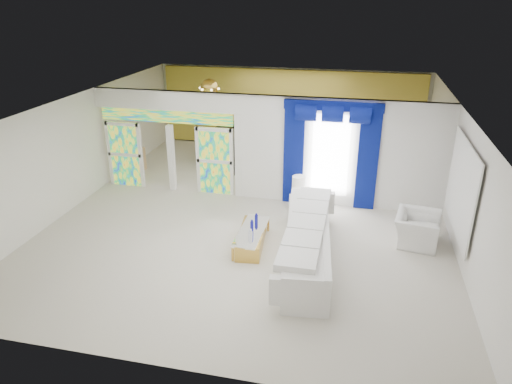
% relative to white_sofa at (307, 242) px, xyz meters
% --- Properties ---
extents(floor, '(12.00, 12.00, 0.00)m').
position_rel_white_sofa_xyz_m(floor, '(-1.69, 2.14, -0.41)').
color(floor, '#B7AF9E').
rests_on(floor, ground).
extents(dividing_wall, '(5.70, 0.18, 3.00)m').
position_rel_white_sofa_xyz_m(dividing_wall, '(0.46, 3.14, 1.09)').
color(dividing_wall, white).
rests_on(dividing_wall, ground).
extents(dividing_header, '(4.30, 0.18, 0.55)m').
position_rel_white_sofa_xyz_m(dividing_header, '(-4.54, 3.14, 2.32)').
color(dividing_header, white).
rests_on(dividing_header, dividing_wall).
extents(stained_panel_left, '(0.95, 0.04, 2.00)m').
position_rel_white_sofa_xyz_m(stained_panel_left, '(-5.96, 3.14, 0.59)').
color(stained_panel_left, '#994C3F').
rests_on(stained_panel_left, ground).
extents(stained_panel_right, '(0.95, 0.04, 2.00)m').
position_rel_white_sofa_xyz_m(stained_panel_right, '(-3.11, 3.14, 0.59)').
color(stained_panel_right, '#994C3F').
rests_on(stained_panel_right, ground).
extents(stained_transom, '(4.00, 0.05, 0.35)m').
position_rel_white_sofa_xyz_m(stained_transom, '(-4.54, 3.14, 1.84)').
color(stained_transom, '#994C3F').
rests_on(stained_transom, dividing_header).
extents(window_pane, '(1.00, 0.02, 2.30)m').
position_rel_white_sofa_xyz_m(window_pane, '(0.21, 3.04, 1.04)').
color(window_pane, white).
rests_on(window_pane, dividing_wall).
extents(blue_drape_left, '(0.55, 0.10, 2.80)m').
position_rel_white_sofa_xyz_m(blue_drape_left, '(-0.79, 3.01, 0.99)').
color(blue_drape_left, '#030E46').
rests_on(blue_drape_left, ground).
extents(blue_drape_right, '(0.55, 0.10, 2.80)m').
position_rel_white_sofa_xyz_m(blue_drape_right, '(1.21, 3.01, 0.99)').
color(blue_drape_right, '#030E46').
rests_on(blue_drape_right, ground).
extents(blue_pelmet, '(2.60, 0.12, 0.25)m').
position_rel_white_sofa_xyz_m(blue_pelmet, '(0.21, 3.01, 2.41)').
color(blue_pelmet, '#030E46').
rests_on(blue_pelmet, dividing_wall).
extents(wall_mirror, '(0.04, 2.70, 1.90)m').
position_rel_white_sofa_xyz_m(wall_mirror, '(3.25, 1.14, 1.14)').
color(wall_mirror, white).
rests_on(wall_mirror, ground).
extents(gold_curtains, '(9.70, 0.12, 2.90)m').
position_rel_white_sofa_xyz_m(gold_curtains, '(-1.69, 8.04, 1.09)').
color(gold_curtains, '#B68A2B').
rests_on(gold_curtains, ground).
extents(white_sofa, '(1.35, 4.34, 0.81)m').
position_rel_white_sofa_xyz_m(white_sofa, '(0.00, 0.00, 0.00)').
color(white_sofa, white).
rests_on(white_sofa, ground).
extents(coffee_table, '(0.73, 1.72, 0.37)m').
position_rel_white_sofa_xyz_m(coffee_table, '(-1.35, 0.30, -0.22)').
color(coffee_table, gold).
rests_on(coffee_table, ground).
extents(console_table, '(1.12, 0.48, 0.36)m').
position_rel_white_sofa_xyz_m(console_table, '(-0.27, 2.62, -0.23)').
color(console_table, white).
rests_on(console_table, ground).
extents(table_lamp, '(0.36, 0.36, 0.58)m').
position_rel_white_sofa_xyz_m(table_lamp, '(-0.57, 2.62, 0.24)').
color(table_lamp, white).
rests_on(table_lamp, console_table).
extents(armchair, '(1.16, 1.28, 0.73)m').
position_rel_white_sofa_xyz_m(armchair, '(2.46, 1.28, -0.04)').
color(armchair, white).
rests_on(armchair, ground).
extents(grand_piano, '(1.82, 2.24, 1.04)m').
position_rel_white_sofa_xyz_m(grand_piano, '(-3.39, 6.51, 0.11)').
color(grand_piano, black).
rests_on(grand_piano, ground).
extents(piano_bench, '(0.99, 0.49, 0.32)m').
position_rel_white_sofa_xyz_m(piano_bench, '(-3.39, 4.91, -0.25)').
color(piano_bench, black).
rests_on(piano_bench, ground).
extents(tv_console, '(0.54, 0.49, 0.77)m').
position_rel_white_sofa_xyz_m(tv_console, '(-6.29, 4.39, -0.02)').
color(tv_console, '#AB7C55').
rests_on(tv_console, ground).
extents(chandelier, '(0.60, 0.60, 0.60)m').
position_rel_white_sofa_xyz_m(chandelier, '(-3.99, 5.54, 2.24)').
color(chandelier, gold).
rests_on(chandelier, ceiling).
extents(decanters, '(0.12, 0.85, 0.26)m').
position_rel_white_sofa_xyz_m(decanters, '(-1.33, 0.33, 0.07)').
color(decanters, silver).
rests_on(decanters, coffee_table).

